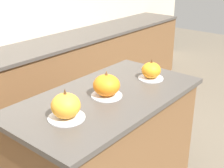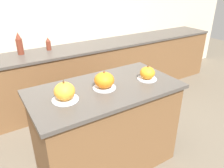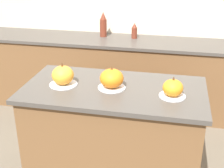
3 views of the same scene
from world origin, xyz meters
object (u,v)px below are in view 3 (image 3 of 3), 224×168
at_px(pumpkin_cake_center, 112,79).
at_px(pumpkin_cake_right, 173,89).
at_px(bottle_tall, 103,25).
at_px(bottle_short, 134,31).
at_px(pumpkin_cake_left, 63,76).

height_order(pumpkin_cake_center, pumpkin_cake_right, pumpkin_cake_center).
relative_size(bottle_tall, bottle_short, 1.62).
height_order(pumpkin_cake_left, pumpkin_cake_right, pumpkin_cake_left).
bearing_deg(pumpkin_cake_center, pumpkin_cake_left, -177.06).
bearing_deg(pumpkin_cake_left, pumpkin_cake_right, -2.42).
bearing_deg(pumpkin_cake_center, bottle_short, 91.62).
relative_size(pumpkin_cake_center, bottle_short, 1.15).
bearing_deg(pumpkin_cake_center, bottle_tall, 105.72).
xyz_separation_m(pumpkin_cake_center, bottle_short, (-0.04, 1.51, -0.00)).
height_order(pumpkin_cake_left, bottle_tall, bottle_tall).
bearing_deg(pumpkin_cake_right, bottle_tall, 119.48).
distance_m(pumpkin_cake_left, bottle_tall, 1.54).
bearing_deg(bottle_short, pumpkin_cake_left, -102.61).
bearing_deg(bottle_tall, pumpkin_cake_right, -60.52).
height_order(bottle_tall, bottle_short, bottle_tall).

